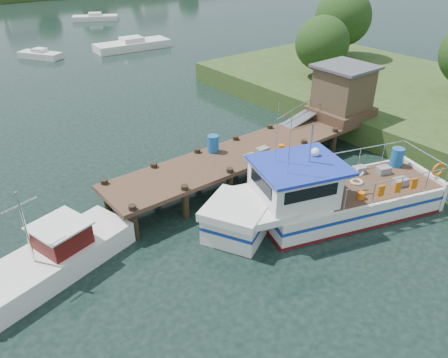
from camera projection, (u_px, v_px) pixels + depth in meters
ground_plane at (221, 184)px, 21.97m from camera, size 160.00×160.00×0.00m
near_shore at (424, 84)px, 29.53m from camera, size 16.00×30.00×7.76m
dock at (313, 113)px, 24.37m from camera, size 16.60×3.00×4.78m
lobster_boat at (320, 198)px, 18.94m from camera, size 11.18×6.03×5.45m
work_boat at (46, 262)px, 15.88m from camera, size 7.21×3.71×3.79m
moored_far at (95, 18)px, 61.32m from camera, size 6.40×4.68×1.04m
moored_b at (40, 55)px, 43.23m from camera, size 3.57×4.47×0.96m
moored_c at (132, 45)px, 46.52m from camera, size 8.07×3.37×1.24m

